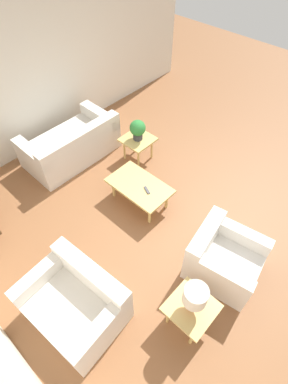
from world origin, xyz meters
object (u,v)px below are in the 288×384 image
at_px(side_table_plant, 138,142).
at_px(potted_plant, 138,129).
at_px(side_table_lamp, 191,309).
at_px(table_lamp, 195,297).
at_px(sofa, 72,145).
at_px(loveseat, 76,303).
at_px(armchair, 222,258).
at_px(coffee_table, 139,187).

height_order(side_table_plant, potted_plant, potted_plant).
xyz_separation_m(side_table_lamp, potted_plant, (2.59, -1.81, 0.29)).
distance_m(potted_plant, table_lamp, 3.16).
bearing_deg(potted_plant, sofa, 41.33).
bearing_deg(loveseat, armchair, 56.35).
relative_size(side_table_lamp, table_lamp, 1.19).
height_order(sofa, armchair, sofa).
height_order(side_table_lamp, table_lamp, table_lamp).
xyz_separation_m(sofa, coffee_table, (-1.71, -0.05, 0.07)).
bearing_deg(potted_plant, side_table_lamp, 145.08).
distance_m(loveseat, potted_plant, 3.08).
distance_m(armchair, potted_plant, 2.67).
bearing_deg(loveseat, sofa, 138.75).
height_order(sofa, side_table_plant, sofa).
relative_size(armchair, loveseat, 0.83).
height_order(armchair, coffee_table, armchair).
relative_size(sofa, table_lamp, 3.83).
distance_m(loveseat, coffee_table, 2.02).
bearing_deg(table_lamp, side_table_plant, -34.92).
xyz_separation_m(armchair, table_lamp, (-0.11, 0.89, 0.48)).
relative_size(loveseat, side_table_lamp, 2.28).
xyz_separation_m(side_table_plant, potted_plant, (0.00, -0.00, 0.29)).
distance_m(side_table_plant, side_table_lamp, 3.15).
distance_m(sofa, side_table_plant, 1.26).
bearing_deg(side_table_plant, armchair, 159.60).
distance_m(sofa, side_table_lamp, 3.66).
xyz_separation_m(side_table_lamp, table_lamp, (-0.00, 0.00, 0.38)).
relative_size(armchair, potted_plant, 2.64).
height_order(loveseat, table_lamp, table_lamp).
relative_size(coffee_table, potted_plant, 2.67).
distance_m(sofa, potted_plant, 1.32).
xyz_separation_m(armchair, potted_plant, (2.47, -0.92, 0.39)).
height_order(loveseat, side_table_lamp, loveseat).
bearing_deg(coffee_table, loveseat, 110.54).
bearing_deg(armchair, sofa, 79.06).
height_order(potted_plant, table_lamp, table_lamp).
bearing_deg(sofa, coffee_table, 92.22).
bearing_deg(armchair, coffee_table, 75.74).
height_order(armchair, loveseat, same).
xyz_separation_m(sofa, table_lamp, (-3.53, 0.98, 0.49)).
bearing_deg(potted_plant, armchair, 159.60).
xyz_separation_m(sofa, armchair, (-3.42, 0.09, 0.01)).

